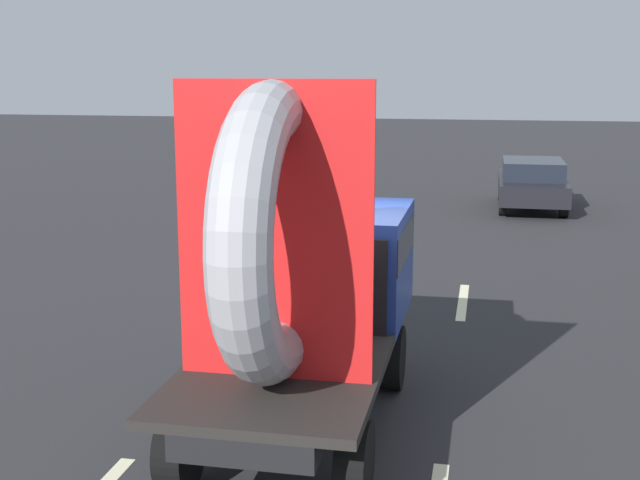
{
  "coord_description": "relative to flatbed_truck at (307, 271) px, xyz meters",
  "views": [
    {
      "loc": [
        1.95,
        -9.64,
        3.98
      ],
      "look_at": [
        -0.01,
        0.02,
        1.97
      ],
      "focal_mm": 46.92,
      "sensor_mm": 36.0,
      "label": 1
    }
  ],
  "objects": [
    {
      "name": "flatbed_truck",
      "position": [
        0.0,
        0.0,
        0.0
      ],
      "size": [
        2.02,
        5.05,
        3.9
      ],
      "color": "black",
      "rests_on": "ground_plane"
    },
    {
      "name": "ground_plane",
      "position": [
        0.01,
        0.73,
        -1.76
      ],
      "size": [
        120.0,
        120.0,
        0.0
      ],
      "primitive_type": "plane",
      "color": "#28282B"
    },
    {
      "name": "lane_dash_left_far",
      "position": [
        -1.61,
        6.14,
        -1.76
      ],
      "size": [
        0.16,
        2.13,
        0.01
      ],
      "primitive_type": "cube",
      "rotation": [
        0.0,
        0.0,
        1.57
      ],
      "color": "beige",
      "rests_on": "ground_plane"
    },
    {
      "name": "lane_dash_right_far",
      "position": [
        1.61,
        5.41,
        -1.76
      ],
      "size": [
        0.16,
        2.36,
        0.01
      ],
      "primitive_type": "cube",
      "rotation": [
        0.0,
        0.0,
        1.57
      ],
      "color": "beige",
      "rests_on": "ground_plane"
    },
    {
      "name": "distant_sedan",
      "position": [
        3.21,
        15.98,
        -0.99
      ],
      "size": [
        1.88,
        4.38,
        1.43
      ],
      "color": "black",
      "rests_on": "ground_plane"
    }
  ]
}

